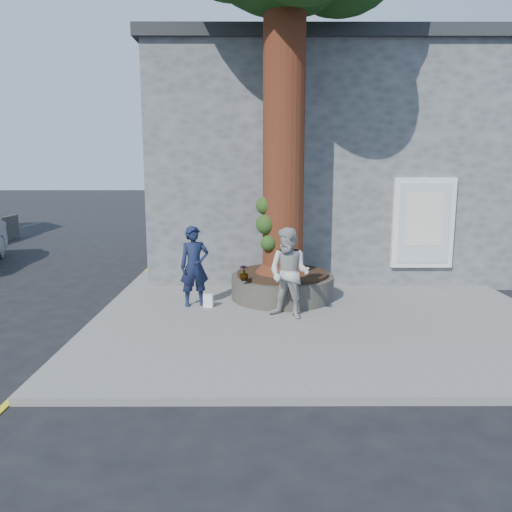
{
  "coord_description": "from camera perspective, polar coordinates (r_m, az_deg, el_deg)",
  "views": [
    {
      "loc": [
        0.17,
        -8.99,
        3.03
      ],
      "look_at": [
        0.2,
        1.07,
        1.25
      ],
      "focal_mm": 35.0,
      "sensor_mm": 36.0,
      "label": 1
    }
  ],
  "objects": [
    {
      "name": "man",
      "position": [
        10.65,
        -7.05,
        -1.17
      ],
      "size": [
        0.72,
        0.59,
        1.71
      ],
      "primitive_type": "imported",
      "rotation": [
        0.0,
        0.0,
        0.33
      ],
      "color": "#131A35",
      "rests_on": "pavement"
    },
    {
      "name": "plant_a",
      "position": [
        12.06,
        3.91,
        -0.17
      ],
      "size": [
        0.21,
        0.16,
        0.36
      ],
      "primitive_type": "imported",
      "rotation": [
        0.0,
        0.0,
        0.19
      ],
      "color": "gray",
      "rests_on": "planter"
    },
    {
      "name": "plant_b",
      "position": [
        11.87,
        4.33,
        -0.14
      ],
      "size": [
        0.25,
        0.26,
        0.44
      ],
      "primitive_type": "imported",
      "rotation": [
        0.0,
        0.0,
        1.66
      ],
      "color": "gray",
      "rests_on": "planter"
    },
    {
      "name": "shopping_bag",
      "position": [
        10.65,
        -5.47,
        -5.08
      ],
      "size": [
        0.22,
        0.15,
        0.28
      ],
      "primitive_type": "cube",
      "rotation": [
        0.0,
        0.0,
        -0.16
      ],
      "color": "white",
      "rests_on": "pavement"
    },
    {
      "name": "ground",
      "position": [
        9.49,
        -1.2,
        -8.59
      ],
      "size": [
        120.0,
        120.0,
        0.0
      ],
      "primitive_type": "plane",
      "color": "black",
      "rests_on": "ground"
    },
    {
      "name": "plant_c",
      "position": [
        10.37,
        -1.38,
        -1.9
      ],
      "size": [
        0.2,
        0.2,
        0.33
      ],
      "primitive_type": "imported",
      "rotation": [
        0.0,
        0.0,
        3.22
      ],
      "color": "gray",
      "rests_on": "planter"
    },
    {
      "name": "plant_d",
      "position": [
        10.41,
        4.39,
        -2.07
      ],
      "size": [
        0.32,
        0.32,
        0.27
      ],
      "primitive_type": "imported",
      "rotation": [
        0.0,
        0.0,
        5.47
      ],
      "color": "gray",
      "rests_on": "planter"
    },
    {
      "name": "pavement",
      "position": [
        10.51,
        7.15,
        -6.46
      ],
      "size": [
        9.0,
        8.0,
        0.12
      ],
      "primitive_type": "cube",
      "color": "slate",
      "rests_on": "ground"
    },
    {
      "name": "woman",
      "position": [
        9.73,
        3.81,
        -1.98
      ],
      "size": [
        1.08,
        1.0,
        1.78
      ],
      "primitive_type": "imported",
      "rotation": [
        0.0,
        0.0,
        -0.49
      ],
      "color": "#AFADA7",
      "rests_on": "pavement"
    },
    {
      "name": "planter",
      "position": [
        11.32,
        3.03,
        -3.35
      ],
      "size": [
        2.3,
        2.3,
        0.6
      ],
      "color": "black",
      "rests_on": "pavement"
    },
    {
      "name": "stone_shop",
      "position": [
        16.35,
        8.16,
        10.4
      ],
      "size": [
        10.3,
        8.3,
        6.3
      ],
      "color": "#535658",
      "rests_on": "ground"
    },
    {
      "name": "yellow_line",
      "position": [
        10.93,
        -17.42,
        -6.52
      ],
      "size": [
        0.1,
        30.0,
        0.01
      ],
      "primitive_type": "cube",
      "color": "yellow",
      "rests_on": "ground"
    }
  ]
}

